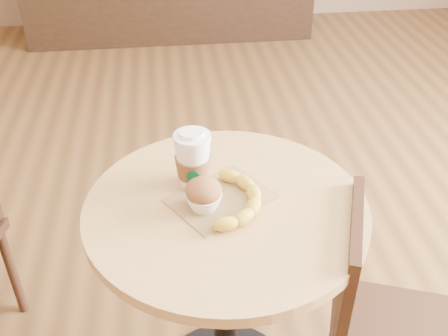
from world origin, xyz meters
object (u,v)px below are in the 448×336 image
muffin (204,195)px  cafe_table (226,267)px  coffee_cup (193,161)px  banana (238,198)px  chair_right (377,324)px

muffin → cafe_table: bearing=10.7°
coffee_cup → banana: coffee_cup is taller
coffee_cup → muffin: 0.11m
coffee_cup → muffin: coffee_cup is taller
cafe_table → muffin: (-0.06, -0.01, 0.26)m
coffee_cup → banana: 0.15m
coffee_cup → banana: bearing=-40.0°
cafe_table → coffee_cup: 0.31m
cafe_table → muffin: size_ratio=8.29×
cafe_table → banana: banana is taller
chair_right → banana: (-0.36, 0.15, 0.34)m
cafe_table → coffee_cup: coffee_cup is taller
coffee_cup → cafe_table: bearing=-48.1°
chair_right → banana: 0.52m
coffee_cup → banana: size_ratio=0.63×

